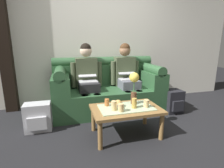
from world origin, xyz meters
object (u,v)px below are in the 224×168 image
Objects in this scene: couch at (107,90)px; cup_far_left at (134,103)px; coffee_table at (126,111)px; cup_near_right at (114,106)px; person_right at (126,74)px; backpack_right at (173,101)px; flower_vase at (134,84)px; cup_far_right at (107,102)px; snack_bowl at (118,104)px; person_left at (87,76)px; backpack_left at (38,117)px; cup_near_left at (146,103)px; cup_far_center at (121,108)px.

couch is 14.88× the size of cup_far_left.
cup_near_right reaches higher than coffee_table.
backpack_right is (0.73, -0.47, -0.46)m from person_right.
cup_far_right is (-0.38, 0.02, -0.24)m from flower_vase.
person_right reaches higher than cup_near_right.
cup_far_left is at bearing -109.81° from flower_vase.
snack_bowl is at bearing -115.70° from person_right.
person_left is 9.40× the size of cup_far_left.
person_left is (-0.37, -0.00, 0.28)m from couch.
backpack_left is at bearing 164.89° from flower_vase.
cup_far_left is (0.46, -1.06, -0.19)m from person_left.
person_left is at bearing 120.09° from cup_near_left.
cup_near_left is 0.76× the size of cup_far_left.
couch is 1.07m from cup_far_left.
cup_far_right is at bearing -162.66° from backpack_right.
cup_near_right is 1.13m from backpack_left.
coffee_table is 1.23m from backpack_right.
cup_far_left is 1.38× the size of cup_far_right.
cup_near_right is (-0.18, -0.06, 0.12)m from coffee_table.
flower_vase is 1.43m from backpack_left.
backpack_right is at bearing -32.84° from person_right.
coffee_table is 0.23m from cup_near_right.
cup_near_left is (-0.11, -1.07, -0.21)m from person_right.
couch is 0.46m from person_left.
cup_near_right is 0.92× the size of cup_far_left.
cup_far_right is (-0.23, 0.12, 0.11)m from coffee_table.
flower_vase is 0.43m from cup_near_right.
cup_near_right is (-0.44, 0.01, 0.01)m from cup_near_left.
backpack_right is (1.01, 0.59, -0.26)m from cup_far_left.
cup_far_right is (-0.23, -0.89, 0.07)m from couch.
cup_near_right reaches higher than backpack_right.
person_left is 1.35× the size of coffee_table.
backpack_right is at bearing 24.73° from cup_near_right.
backpack_right is at bearing 30.29° from cup_far_left.
person_right is 1.21m from cup_near_right.
person_right is 1.35× the size of coffee_table.
cup_far_center is (-0.26, -0.22, -0.23)m from flower_vase.
cup_far_right is (-0.60, -0.89, -0.21)m from person_right.
couch is 1.08m from cup_near_right.
cup_far_right is 1.41m from backpack_right.
person_right is at bearing 62.57° from cup_near_right.
couch is at bearing 156.66° from backpack_right.
person_right is 12.08× the size of cup_far_center.
coffee_table is at bearing -69.91° from person_left.
flower_vase reaches higher than cup_near_left.
cup_far_right is at bearing 105.18° from cup_near_right.
cup_near_right reaches higher than snack_bowl.
person_right is 1.10m from cup_near_left.
person_left is at bearing 162.15° from backpack_right.
cup_far_right is at bearing 153.30° from coffee_table.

